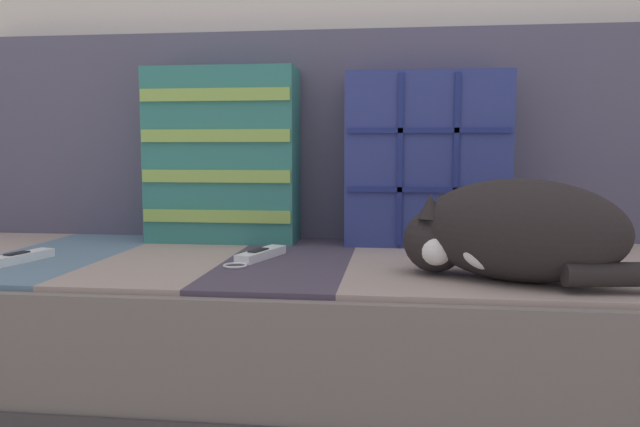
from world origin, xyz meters
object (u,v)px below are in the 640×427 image
(throw_pillow_striped, at_px, (223,156))
(game_remote_near, at_px, (18,258))
(sleeping_cat, at_px, (507,233))
(couch, at_px, (352,337))
(game_remote_far, at_px, (259,255))
(throw_pillow_quilted, at_px, (426,160))

(throw_pillow_striped, height_order, game_remote_near, throw_pillow_striped)
(sleeping_cat, distance_m, game_remote_near, 0.97)
(couch, relative_size, game_remote_far, 10.51)
(couch, bearing_deg, game_remote_far, -162.11)
(sleeping_cat, height_order, game_remote_near, sleeping_cat)
(couch, xyz_separation_m, game_remote_far, (-0.19, -0.06, 0.19))
(couch, relative_size, throw_pillow_striped, 5.13)
(couch, xyz_separation_m, game_remote_near, (-0.67, -0.16, 0.19))
(throw_pillow_quilted, distance_m, game_remote_near, 0.93)
(couch, bearing_deg, sleeping_cat, -37.19)
(throw_pillow_quilted, xyz_separation_m, sleeping_cat, (0.12, -0.40, -0.12))
(game_remote_far, bearing_deg, throw_pillow_quilted, 34.32)
(couch, height_order, sleeping_cat, sleeping_cat)
(couch, xyz_separation_m, throw_pillow_striped, (-0.34, 0.18, 0.40))
(throw_pillow_quilted, xyz_separation_m, game_remote_far, (-0.36, -0.24, -0.20))
(couch, relative_size, throw_pillow_quilted, 5.35)
(couch, distance_m, game_remote_near, 0.72)
(throw_pillow_quilted, relative_size, sleeping_cat, 0.98)
(couch, bearing_deg, throw_pillow_quilted, 47.78)
(throw_pillow_quilted, distance_m, game_remote_far, 0.47)
(couch, relative_size, game_remote_near, 11.01)
(game_remote_near, distance_m, game_remote_far, 0.49)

